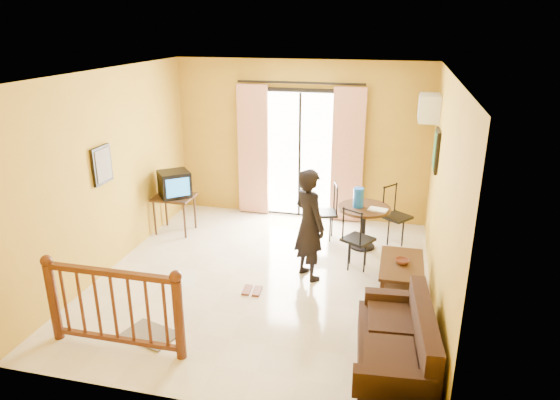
% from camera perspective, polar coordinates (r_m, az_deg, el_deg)
% --- Properties ---
extents(ground, '(5.00, 5.00, 0.00)m').
position_cam_1_polar(ground, '(7.08, -1.80, -8.87)').
color(ground, beige).
rests_on(ground, ground).
extents(room_shell, '(5.00, 5.00, 5.00)m').
position_cam_1_polar(room_shell, '(6.45, -1.96, 4.55)').
color(room_shell, white).
rests_on(room_shell, ground).
extents(balcony_door, '(2.25, 0.14, 2.46)m').
position_cam_1_polar(balcony_door, '(8.87, 2.26, 5.32)').
color(balcony_door, black).
rests_on(balcony_door, ground).
extents(tv_table, '(0.64, 0.54, 0.64)m').
position_cam_1_polar(tv_table, '(8.54, -12.02, -0.04)').
color(tv_table, black).
rests_on(tv_table, ground).
extents(television, '(0.64, 0.63, 0.43)m').
position_cam_1_polar(television, '(8.43, -11.97, 1.81)').
color(television, black).
rests_on(television, tv_table).
extents(picture_left, '(0.05, 0.42, 0.52)m').
position_cam_1_polar(picture_left, '(7.21, -19.66, 3.79)').
color(picture_left, black).
rests_on(picture_left, room_shell).
extents(dining_table, '(0.81, 0.81, 0.68)m').
position_cam_1_polar(dining_table, '(7.89, 9.54, -1.78)').
color(dining_table, black).
rests_on(dining_table, ground).
extents(water_jug, '(0.16, 0.16, 0.30)m').
position_cam_1_polar(water_jug, '(7.78, 8.95, 0.28)').
color(water_jug, '#1350B6').
rests_on(water_jug, dining_table).
extents(serving_tray, '(0.31, 0.24, 0.02)m').
position_cam_1_polar(serving_tray, '(7.73, 11.12, -1.10)').
color(serving_tray, beige).
rests_on(serving_tray, dining_table).
extents(dining_chairs, '(1.67, 1.58, 0.95)m').
position_cam_1_polar(dining_chairs, '(8.02, 8.91, -5.53)').
color(dining_chairs, black).
rests_on(dining_chairs, ground).
extents(air_conditioner, '(0.31, 0.60, 0.40)m').
position_cam_1_polar(air_conditioner, '(8.05, 16.64, 10.06)').
color(air_conditioner, white).
rests_on(air_conditioner, room_shell).
extents(botanical_print, '(0.05, 0.50, 0.60)m').
position_cam_1_polar(botanical_print, '(7.52, 17.40, 5.44)').
color(botanical_print, black).
rests_on(botanical_print, room_shell).
extents(coffee_table, '(0.55, 0.99, 0.44)m').
position_cam_1_polar(coffee_table, '(6.76, 13.67, -8.12)').
color(coffee_table, black).
rests_on(coffee_table, ground).
extents(bowl, '(0.19, 0.19, 0.06)m').
position_cam_1_polar(bowl, '(6.68, 13.79, -6.83)').
color(bowl, brown).
rests_on(bowl, coffee_table).
extents(sofa, '(0.84, 1.60, 0.74)m').
position_cam_1_polar(sofa, '(5.41, 13.44, -16.05)').
color(sofa, black).
rests_on(sofa, ground).
extents(standing_person, '(0.67, 0.67, 1.57)m').
position_cam_1_polar(standing_person, '(6.80, 3.36, -2.82)').
color(standing_person, black).
rests_on(standing_person, ground).
extents(stair_balustrade, '(1.63, 0.13, 1.04)m').
position_cam_1_polar(stair_balustrade, '(5.72, -18.52, -11.04)').
color(stair_balustrade, '#471E0F').
rests_on(stair_balustrade, ground).
extents(doormat, '(0.69, 0.55, 0.02)m').
position_cam_1_polar(doormat, '(6.10, -14.64, -14.65)').
color(doormat, '#625A4F').
rests_on(doormat, ground).
extents(sandals, '(0.26, 0.26, 0.03)m').
position_cam_1_polar(sandals, '(6.75, -3.22, -10.29)').
color(sandals, brown).
rests_on(sandals, ground).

